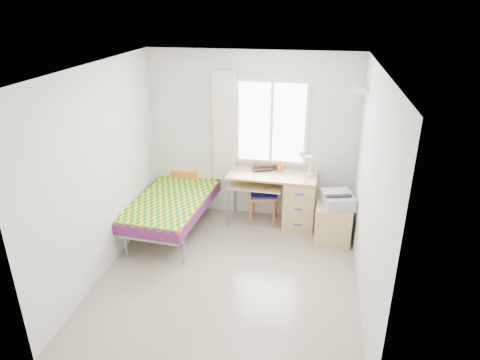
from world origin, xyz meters
name	(u,v)px	position (x,y,z in m)	size (l,w,h in m)	color
floor	(230,274)	(0.00, 0.00, 0.00)	(3.50, 3.50, 0.00)	#BCAD93
ceiling	(228,68)	(0.00, 0.00, 2.60)	(3.50, 3.50, 0.00)	white
wall_back	(252,137)	(0.00, 1.75, 1.30)	(3.20, 3.20, 0.00)	silver
wall_left	(102,172)	(-1.60, 0.00, 1.30)	(3.50, 3.50, 0.00)	silver
wall_right	(370,192)	(1.60, 0.00, 1.30)	(3.50, 3.50, 0.00)	silver
window	(272,123)	(0.30, 1.73, 1.55)	(1.10, 0.04, 1.30)	white
curtain	(224,127)	(-0.42, 1.68, 1.45)	(0.35, 0.05, 1.70)	#EBE6C2
floating_shelf	(359,90)	(1.49, 1.40, 2.15)	(0.20, 0.32, 0.03)	white
bed	(177,197)	(-1.06, 1.18, 0.45)	(1.16, 2.22, 0.93)	gray
desk	(295,198)	(0.72, 1.47, 0.45)	(1.34, 0.64, 0.83)	tan
chair	(265,190)	(0.25, 1.53, 0.53)	(0.47, 0.47, 0.94)	#A15A1F
cabinet	(333,224)	(1.30, 1.08, 0.27)	(0.52, 0.46, 0.55)	tan
printer	(338,200)	(1.34, 1.11, 0.65)	(0.51, 0.55, 0.20)	#97999F
laptop	(265,170)	(0.25, 1.55, 0.84)	(0.38, 0.25, 0.03)	black
pen_cup	(280,168)	(0.47, 1.60, 0.88)	(0.09, 0.09, 0.11)	orange
task_lamp	(306,161)	(0.85, 1.40, 1.09)	(0.23, 0.33, 0.42)	white
book	(256,188)	(0.12, 1.43, 0.59)	(0.18, 0.25, 0.02)	gray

